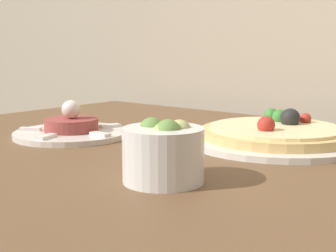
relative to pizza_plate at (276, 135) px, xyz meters
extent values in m
cube|color=brown|center=(-0.08, -0.13, -0.03)|extent=(1.24, 0.84, 0.03)
cylinder|color=brown|center=(-0.64, 0.22, -0.39)|extent=(0.06, 0.06, 0.69)
cylinder|color=silver|center=(0.00, 0.00, -0.01)|extent=(0.31, 0.31, 0.01)
cylinder|color=#DBB26B|center=(0.00, 0.00, 0.00)|extent=(0.26, 0.26, 0.01)
cylinder|color=beige|center=(0.00, 0.00, 0.01)|extent=(0.23, 0.23, 0.01)
sphere|color=#387F33|center=(-0.04, 0.06, 0.02)|extent=(0.03, 0.03, 0.03)
sphere|color=#387F33|center=(-0.02, 0.05, 0.02)|extent=(0.03, 0.03, 0.03)
sphere|color=black|center=(0.01, 0.04, 0.03)|extent=(0.04, 0.04, 0.04)
sphere|color=#B22D23|center=(0.01, -0.05, 0.02)|extent=(0.03, 0.03, 0.03)
sphere|color=#B22D23|center=(0.02, 0.07, 0.02)|extent=(0.02, 0.02, 0.02)
cylinder|color=silver|center=(-0.33, -0.19, -0.01)|extent=(0.22, 0.22, 0.01)
cylinder|color=#933D38|center=(-0.33, -0.19, 0.01)|extent=(0.10, 0.10, 0.02)
sphere|color=silver|center=(-0.33, -0.19, 0.04)|extent=(0.03, 0.03, 0.03)
cube|color=white|center=(-0.25, -0.19, 0.00)|extent=(0.04, 0.02, 0.01)
cube|color=white|center=(-0.30, -0.11, 0.00)|extent=(0.03, 0.04, 0.01)
cube|color=white|center=(-0.39, -0.14, 0.00)|extent=(0.04, 0.04, 0.01)
cube|color=white|center=(-0.39, -0.23, 0.00)|extent=(0.04, 0.04, 0.01)
cube|color=white|center=(-0.30, -0.26, 0.00)|extent=(0.03, 0.04, 0.01)
cylinder|color=white|center=(0.00, -0.31, 0.02)|extent=(0.10, 0.10, 0.07)
sphere|color=#B7BC70|center=(0.02, -0.29, 0.05)|extent=(0.03, 0.03, 0.03)
sphere|color=#668E42|center=(0.01, -0.31, 0.05)|extent=(0.03, 0.03, 0.03)
sphere|color=#668E42|center=(-0.02, -0.31, 0.05)|extent=(0.03, 0.03, 0.03)
sphere|color=#A3B25B|center=(0.01, -0.31, 0.05)|extent=(0.03, 0.03, 0.03)
camera|label=1|loc=(0.37, -0.74, 0.15)|focal=50.00mm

